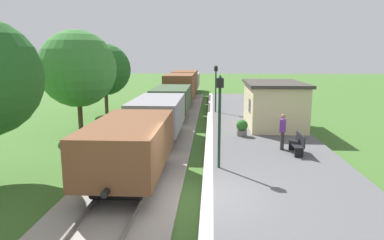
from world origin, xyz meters
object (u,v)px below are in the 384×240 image
Objects in this scene: tree_field_left at (105,70)px; tree_trackside_far at (78,69)px; lamp_post_far at (216,80)px; bench_near_hut at (298,144)px; potted_planter at (242,127)px; bench_down_platform at (261,106)px; lamp_post_near at (220,104)px; freight_train at (177,94)px; station_hut at (273,104)px; person_waiting at (283,130)px.

tree_trackside_far is at bearing -85.54° from tree_field_left.
tree_trackside_far reaches higher than lamp_post_far.
bench_near_hut is 1.64× the size of potted_planter.
potted_planter is (-2.22, -8.44, 0.00)m from bench_down_platform.
tree_trackside_far is (-9.64, 1.34, 3.16)m from potted_planter.
potted_planter is 6.18m from lamp_post_near.
bench_down_platform is at bearing -11.86° from freight_train.
tree_field_left reaches higher than bench_near_hut.
lamp_post_near is at bearing -112.49° from station_hut.
tree_field_left is at bearing 179.85° from bench_down_platform.
tree_field_left reaches higher than station_hut.
lamp_post_far is (-1.38, 8.29, 2.08)m from potted_planter.
lamp_post_far reaches higher than bench_down_platform.
freight_train reaches higher than bench_down_platform.
lamp_post_near is (-1.38, -5.66, 2.08)m from potted_planter.
tree_trackside_far is at bearing -120.53° from freight_train.
station_hut is 1.57× the size of lamp_post_near.
lamp_post_near is at bearing -78.30° from freight_train.
freight_train is 3.81m from lamp_post_far.
lamp_post_far is (-3.05, 11.06, 1.62)m from person_waiting.
lamp_post_near is 13.95m from lamp_post_far.
potted_planter is (-2.20, -2.99, -0.93)m from station_hut.
person_waiting is 16.51m from tree_field_left.
potted_planter is at bearing -39.74° from tree_field_left.
station_hut is at bearing -55.94° from lamp_post_far.
bench_down_platform is 0.24× the size of tree_trackside_far.
person_waiting is 3.26m from potted_planter.
person_waiting reaches higher than bench_near_hut.
lamp_post_far is (0.00, 13.95, 0.00)m from lamp_post_near.
station_hut is 1.04× the size of tree_field_left.
person_waiting is 11.59m from lamp_post_far.
lamp_post_near is at bearing -104.35° from bench_down_platform.
lamp_post_near reaches higher than bench_near_hut.
station_hut is 5.53m from bench_down_platform.
tree_field_left is at bearing 178.82° from lamp_post_far.
lamp_post_near is 0.60× the size of tree_trackside_far.
lamp_post_near is at bearing -148.67° from bench_near_hut.
station_hut reaches higher than person_waiting.
lamp_post_near is 1.00× the size of lamp_post_far.
bench_near_hut is at bearing -22.03° from tree_trackside_far.
bench_down_platform is at bearing 30.92° from tree_trackside_far.
lamp_post_far is (-3.61, -0.15, 2.08)m from bench_down_platform.
person_waiting is 0.46× the size of lamp_post_near.
person_waiting is 1.87× the size of potted_planter.
bench_near_hut is at bearing -57.28° from potted_planter.
potted_planter is 0.16× the size of tree_field_left.
bench_down_platform is 11.23m from person_waiting.
freight_train is 42.79× the size of potted_planter.
bench_near_hut is 1.00× the size of bench_down_platform.
person_waiting is at bearing -63.62° from freight_train.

